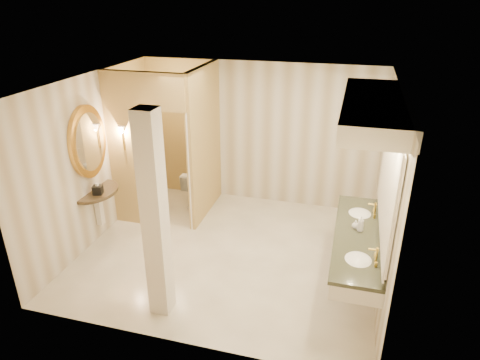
% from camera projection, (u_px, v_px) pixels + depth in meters
% --- Properties ---
extents(floor, '(4.50, 4.50, 0.00)m').
position_uv_depth(floor, '(228.00, 252.00, 6.87)').
color(floor, white).
rests_on(floor, ground).
extents(ceiling, '(4.50, 4.50, 0.00)m').
position_uv_depth(ceiling, '(226.00, 83.00, 5.76)').
color(ceiling, silver).
rests_on(ceiling, wall_back).
extents(wall_back, '(4.50, 0.02, 2.70)m').
position_uv_depth(wall_back, '(258.00, 134.00, 8.08)').
color(wall_back, beige).
rests_on(wall_back, floor).
extents(wall_front, '(4.50, 0.02, 2.70)m').
position_uv_depth(wall_front, '(173.00, 246.00, 4.55)').
color(wall_front, beige).
rests_on(wall_front, floor).
extents(wall_left, '(0.02, 4.00, 2.70)m').
position_uv_depth(wall_left, '(93.00, 160.00, 6.86)').
color(wall_left, beige).
rests_on(wall_left, floor).
extents(wall_right, '(0.02, 4.00, 2.70)m').
position_uv_depth(wall_right, '(386.00, 192.00, 5.77)').
color(wall_right, beige).
rests_on(wall_right, floor).
extents(toilet_closet, '(1.50, 1.55, 2.70)m').
position_uv_depth(toilet_closet, '(182.00, 145.00, 7.42)').
color(toilet_closet, tan).
rests_on(toilet_closet, floor).
extents(wall_sconce, '(0.14, 0.14, 0.42)m').
position_uv_depth(wall_sconce, '(122.00, 131.00, 7.00)').
color(wall_sconce, gold).
rests_on(wall_sconce, toilet_closet).
extents(vanity, '(0.75, 2.43, 2.09)m').
position_uv_depth(vanity, '(368.00, 183.00, 5.37)').
color(vanity, white).
rests_on(vanity, floor).
extents(console_shelf, '(0.89, 0.89, 1.90)m').
position_uv_depth(console_shelf, '(91.00, 164.00, 6.75)').
color(console_shelf, black).
rests_on(console_shelf, floor).
extents(pillar, '(0.26, 0.26, 2.70)m').
position_uv_depth(pillar, '(155.00, 218.00, 5.10)').
color(pillar, white).
rests_on(pillar, floor).
extents(tissue_box, '(0.18, 0.18, 0.14)m').
position_uv_depth(tissue_box, '(98.00, 190.00, 6.78)').
color(tissue_box, black).
rests_on(tissue_box, console_shelf).
extents(toilet, '(0.41, 0.70, 0.71)m').
position_uv_depth(toilet, '(196.00, 186.00, 8.30)').
color(toilet, white).
rests_on(toilet, floor).
extents(soap_bottle_a, '(0.07, 0.07, 0.12)m').
position_uv_depth(soap_bottle_a, '(361.00, 223.00, 5.85)').
color(soap_bottle_a, beige).
rests_on(soap_bottle_a, vanity).
extents(soap_bottle_b, '(0.11, 0.11, 0.12)m').
position_uv_depth(soap_bottle_b, '(355.00, 224.00, 5.80)').
color(soap_bottle_b, silver).
rests_on(soap_bottle_b, vanity).
extents(soap_bottle_c, '(0.12, 0.12, 0.23)m').
position_uv_depth(soap_bottle_c, '(361.00, 223.00, 5.71)').
color(soap_bottle_c, '#C6B28C').
rests_on(soap_bottle_c, vanity).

